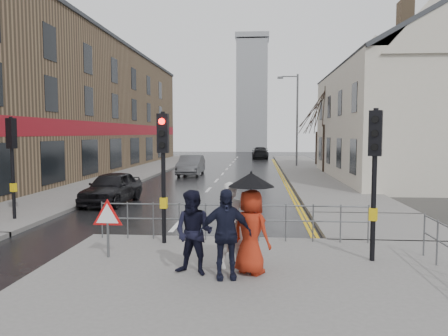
% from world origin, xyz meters
% --- Properties ---
extents(ground, '(120.00, 120.00, 0.00)m').
position_xyz_m(ground, '(0.00, 0.00, 0.00)').
color(ground, black).
rests_on(ground, ground).
extents(near_pavement, '(10.00, 9.00, 0.14)m').
position_xyz_m(near_pavement, '(3.00, -3.50, 0.07)').
color(near_pavement, '#605E5B').
rests_on(near_pavement, ground).
extents(left_pavement, '(4.00, 44.00, 0.14)m').
position_xyz_m(left_pavement, '(-6.50, 23.00, 0.07)').
color(left_pavement, '#605E5B').
rests_on(left_pavement, ground).
extents(right_pavement, '(4.00, 40.00, 0.14)m').
position_xyz_m(right_pavement, '(6.50, 25.00, 0.07)').
color(right_pavement, '#605E5B').
rests_on(right_pavement, ground).
extents(pavement_bridge_right, '(4.00, 4.20, 0.14)m').
position_xyz_m(pavement_bridge_right, '(6.50, 3.00, 0.07)').
color(pavement_bridge_right, '#605E5B').
rests_on(pavement_bridge_right, ground).
extents(building_left_terrace, '(8.00, 42.00, 10.00)m').
position_xyz_m(building_left_terrace, '(-12.00, 22.00, 5.00)').
color(building_left_terrace, brown).
rests_on(building_left_terrace, ground).
extents(building_right_cream, '(9.00, 16.40, 10.10)m').
position_xyz_m(building_right_cream, '(12.00, 18.00, 4.78)').
color(building_right_cream, beige).
rests_on(building_right_cream, ground).
extents(church_tower, '(5.00, 5.00, 18.00)m').
position_xyz_m(church_tower, '(1.50, 62.00, 9.00)').
color(church_tower, gray).
rests_on(church_tower, ground).
extents(traffic_signal_near_left, '(0.28, 0.27, 3.40)m').
position_xyz_m(traffic_signal_near_left, '(0.20, 0.20, 2.46)').
color(traffic_signal_near_left, black).
rests_on(traffic_signal_near_left, near_pavement).
extents(traffic_signal_near_right, '(0.34, 0.33, 3.40)m').
position_xyz_m(traffic_signal_near_right, '(5.20, -1.00, 2.46)').
color(traffic_signal_near_right, black).
rests_on(traffic_signal_near_right, near_pavement).
extents(traffic_signal_far_left, '(0.34, 0.33, 3.40)m').
position_xyz_m(traffic_signal_far_left, '(-5.50, 3.00, 2.46)').
color(traffic_signal_far_left, black).
rests_on(traffic_signal_far_left, left_pavement).
extents(guard_railing_front, '(7.14, 0.04, 1.00)m').
position_xyz_m(guard_railing_front, '(1.95, 0.60, 0.86)').
color(guard_railing_front, '#595B5E').
rests_on(guard_railing_front, near_pavement).
extents(warning_sign, '(0.80, 0.07, 1.35)m').
position_xyz_m(warning_sign, '(-0.80, -1.21, 1.04)').
color(warning_sign, '#595B5E').
rests_on(warning_sign, near_pavement).
extents(street_lamp, '(1.83, 0.25, 8.00)m').
position_xyz_m(street_lamp, '(5.82, 28.00, 4.71)').
color(street_lamp, '#595B5E').
rests_on(street_lamp, right_pavement).
extents(tree_near, '(2.40, 2.40, 6.58)m').
position_xyz_m(tree_near, '(7.50, 22.00, 5.14)').
color(tree_near, '#32241B').
rests_on(tree_near, right_pavement).
extents(tree_far, '(2.40, 2.40, 5.64)m').
position_xyz_m(tree_far, '(8.00, 30.00, 4.42)').
color(tree_far, '#32241B').
rests_on(tree_far, right_pavement).
extents(pedestrian_a, '(0.77, 0.62, 1.82)m').
position_xyz_m(pedestrian_a, '(2.09, -1.76, 1.05)').
color(pedestrian_a, '#BCBCB7').
rests_on(pedestrian_a, near_pavement).
extents(pedestrian_b, '(0.98, 0.86, 1.71)m').
position_xyz_m(pedestrian_b, '(1.35, -2.26, 1.00)').
color(pedestrian_b, black).
rests_on(pedestrian_b, near_pavement).
extents(pedestrian_with_umbrella, '(1.00, 0.96, 2.06)m').
position_xyz_m(pedestrian_with_umbrella, '(2.50, -2.12, 1.26)').
color(pedestrian_with_umbrella, '#A22712').
rests_on(pedestrian_with_umbrella, near_pavement).
extents(pedestrian_d, '(1.10, 0.59, 1.78)m').
position_xyz_m(pedestrian_d, '(2.00, -2.45, 1.03)').
color(pedestrian_d, black).
rests_on(pedestrian_d, near_pavement).
extents(car_parked, '(1.89, 4.11, 1.36)m').
position_xyz_m(car_parked, '(-3.58, 7.15, 0.68)').
color(car_parked, black).
rests_on(car_parked, ground).
extents(car_mid, '(1.53, 4.37, 1.44)m').
position_xyz_m(car_mid, '(-2.18, 20.05, 0.72)').
color(car_mid, '#46474B').
rests_on(car_mid, ground).
extents(car_far, '(1.99, 4.79, 1.38)m').
position_xyz_m(car_far, '(2.83, 41.15, 0.69)').
color(car_far, black).
rests_on(car_far, ground).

